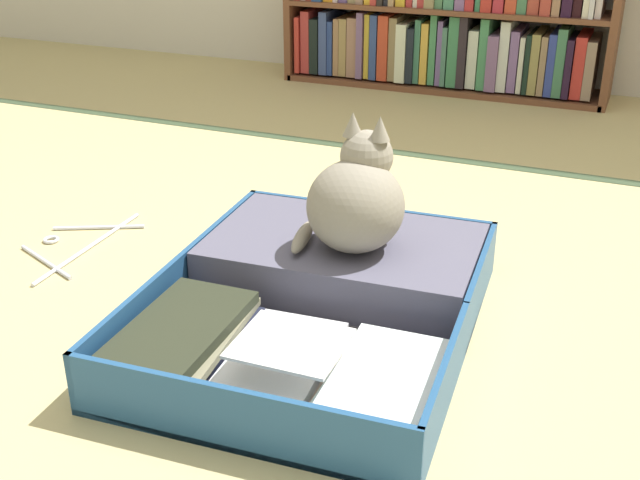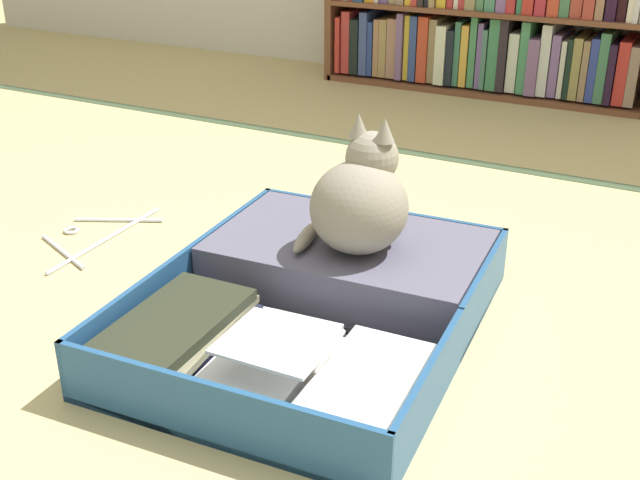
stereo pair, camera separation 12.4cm
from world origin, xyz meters
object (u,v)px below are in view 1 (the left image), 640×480
Objects in this scene: open_suitcase at (322,295)px; clothes_hanger at (77,244)px; black_cat at (358,200)px; bookshelf at (444,11)px.

open_suitcase reaches higher than clothes_hanger.
black_cat is at bearing 2.01° from clothes_hanger.
bookshelf is 4.81× the size of black_cat.
open_suitcase is (0.28, -2.00, -0.27)m from bookshelf.
open_suitcase is at bearing -109.09° from black_cat.
black_cat is 0.66× the size of clothes_hanger.
black_cat is at bearing 70.91° from open_suitcase.
bookshelf is at bearing 99.39° from black_cat.
bookshelf is 1.99m from clothes_hanger.
clothes_hanger is (-0.71, 0.08, -0.05)m from open_suitcase.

